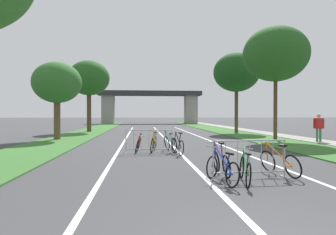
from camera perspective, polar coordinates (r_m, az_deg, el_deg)
name	(u,v)px	position (r m, az deg, el deg)	size (l,w,h in m)	color
grass_verge_left	(88,132)	(29.34, -15.11, -2.73)	(3.34, 62.98, 0.05)	#386B2D
grass_verge_right	(226,131)	(30.13, 11.09, -2.63)	(3.34, 62.98, 0.05)	#386B2D
sidewalk_path_right	(251,131)	(30.95, 15.68, -2.53)	(1.83, 62.98, 0.08)	gray
lane_stripe_center	(165,138)	(21.45, -0.62, -4.00)	(0.14, 36.44, 0.01)	silver
lane_stripe_right_lane	(203,138)	(21.85, 6.71, -3.92)	(0.14, 36.44, 0.01)	silver
lane_stripe_left_lane	(126,138)	(21.41, -8.10, -4.01)	(0.14, 36.44, 0.01)	silver
overpass_bridge	(150,101)	(55.22, -3.48, 3.09)	(18.97, 3.57, 6.02)	#2D2D30
tree_left_pine_far	(57,83)	(21.38, -20.58, 6.21)	(3.24, 3.24, 5.25)	brown
tree_left_oak_mid	(89,78)	(29.85, -14.97, 7.28)	(3.94, 3.94, 6.92)	#4C3823
tree_right_pine_near	(276,54)	(21.49, 20.00, 11.37)	(4.31, 4.31, 7.60)	#4C3823
tree_right_oak_near	(236,73)	(28.82, 13.03, 8.43)	(4.30, 4.30, 7.50)	#4C3823
crowd_barrier_nearest	(250,160)	(8.33, 15.42, -7.82)	(2.10, 0.56, 1.05)	#ADADB2
crowd_barrier_second	(149,142)	(13.24, -3.71, -4.66)	(2.09, 0.50, 1.05)	#ADADB2
bicycle_green_0	(245,169)	(7.79, 14.61, -9.63)	(0.60, 1.70, 0.86)	black
bicycle_orange_1	(279,162)	(9.05, 20.63, -8.09)	(0.77, 1.67, 0.97)	black
bicycle_black_2	(178,146)	(12.85, 1.87, -5.44)	(0.55, 1.64, 0.99)	black
bicycle_purple_3	(221,162)	(8.68, 10.12, -8.48)	(0.52, 1.62, 0.97)	black
bicycle_red_4	(138,144)	(13.82, -5.74, -5.13)	(0.49, 1.60, 0.85)	black
bicycle_teal_5	(170,143)	(13.79, 0.47, -4.99)	(0.72, 1.77, 1.05)	black
bicycle_yellow_6	(154,143)	(13.77, -2.76, -4.98)	(0.50, 1.70, 1.02)	black
bicycle_blue_7	(222,169)	(7.71, 10.30, -9.72)	(0.56, 1.67, 0.90)	black
pedestrian_waiting	(319,125)	(19.98, 27.01, -1.32)	(0.63, 0.36, 1.77)	#33723F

